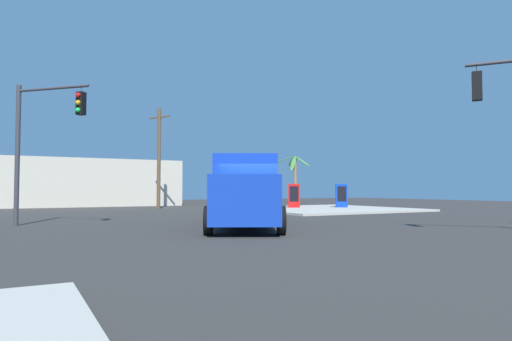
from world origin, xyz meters
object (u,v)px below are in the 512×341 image
at_px(vending_machine_red, 294,196).
at_px(utility_pole, 159,157).
at_px(traffic_light_primary, 38,133).
at_px(delivery_truck, 246,191).
at_px(vending_machine_blue, 341,196).
at_px(palm_tree_far, 295,172).

height_order(vending_machine_red, utility_pole, utility_pole).
xyz_separation_m(traffic_light_primary, vending_machine_red, (18.45, 8.24, -2.88)).
bearing_deg(vending_machine_red, utility_pole, 144.02).
height_order(delivery_truck, traffic_light_primary, traffic_light_primary).
xyz_separation_m(vending_machine_blue, palm_tree_far, (-2.31, 3.15, 1.98)).
relative_size(delivery_truck, traffic_light_primary, 1.39).
relative_size(traffic_light_primary, utility_pole, 0.74).
distance_m(delivery_truck, vending_machine_blue, 18.08).
bearing_deg(palm_tree_far, vending_machine_blue, -53.70).
bearing_deg(delivery_truck, palm_tree_far, 49.83).
relative_size(traffic_light_primary, vending_machine_blue, 3.28).
xyz_separation_m(delivery_truck, utility_pole, (1.81, 19.04, 2.74)).
xyz_separation_m(traffic_light_primary, vending_machine_blue, (21.99, 6.75, -2.88)).
distance_m(traffic_light_primary, vending_machine_red, 20.41).
distance_m(traffic_light_primary, palm_tree_far, 22.04).
xyz_separation_m(delivery_truck, vending_machine_red, (10.76, 12.54, -0.44)).
xyz_separation_m(vending_machine_blue, utility_pole, (-12.49, 7.99, 3.18)).
bearing_deg(vending_machine_blue, traffic_light_primary, -162.93).
xyz_separation_m(delivery_truck, traffic_light_primary, (-7.69, 4.30, 2.44)).
bearing_deg(utility_pole, traffic_light_primary, -122.79).
distance_m(delivery_truck, utility_pole, 19.32).
relative_size(traffic_light_primary, palm_tree_far, 1.43).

